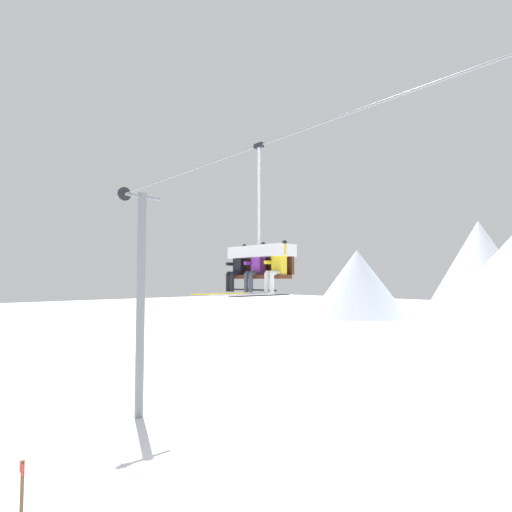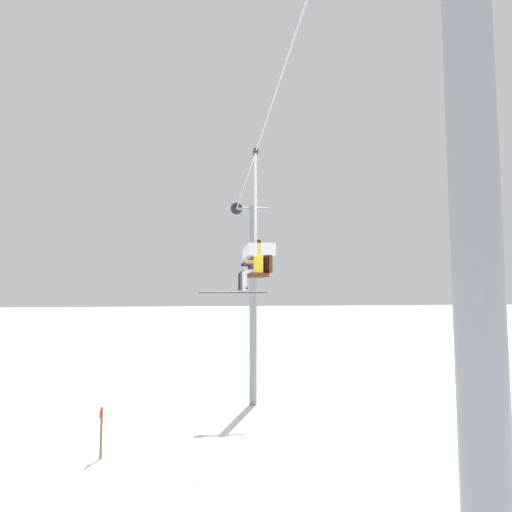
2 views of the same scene
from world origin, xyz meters
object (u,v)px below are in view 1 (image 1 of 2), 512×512
object	(u,v)px
lift_tower_near	(140,298)
chairlift_chair	(261,256)
skier_black	(236,268)
skier_yellow	(276,267)
trail_sign	(22,492)
skier_purple	(255,268)

from	to	relation	value
lift_tower_near	chairlift_chair	distance (m)	8.25
skier_black	skier_yellow	size ratio (longest dim) A/B	1.00
lift_tower_near	skier_black	size ratio (longest dim) A/B	5.57
skier_black	lift_tower_near	bearing A→B (deg)	172.84
lift_tower_near	skier_black	world-z (taller)	lift_tower_near
skier_black	skier_yellow	bearing A→B (deg)	0.00
trail_sign	skier_purple	bearing A→B (deg)	57.72
skier_yellow	trail_sign	world-z (taller)	skier_yellow
trail_sign	skier_black	bearing A→B (deg)	64.97
lift_tower_near	skier_yellow	distance (m)	8.96
chairlift_chair	skier_yellow	distance (m)	0.84
skier_black	trail_sign	distance (m)	7.09
skier_yellow	trail_sign	xyz separation A→B (m)	(-3.58, -4.50, -5.07)
chairlift_chair	skier_yellow	world-z (taller)	chairlift_chair
lift_tower_near	skier_purple	distance (m)	8.23
lift_tower_near	skier_yellow	xyz separation A→B (m)	(8.85, -0.93, 1.07)
chairlift_chair	skier_yellow	size ratio (longest dim) A/B	2.27
skier_purple	trail_sign	xyz separation A→B (m)	(-2.84, -4.50, -5.07)
lift_tower_near	chairlift_chair	size ratio (longest dim) A/B	2.45
lift_tower_near	skier_purple	xyz separation A→B (m)	(8.11, -0.93, 1.07)
skier_purple	skier_black	bearing A→B (deg)	180.00
chairlift_chair	trail_sign	xyz separation A→B (m)	(-2.84, -4.71, -5.38)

